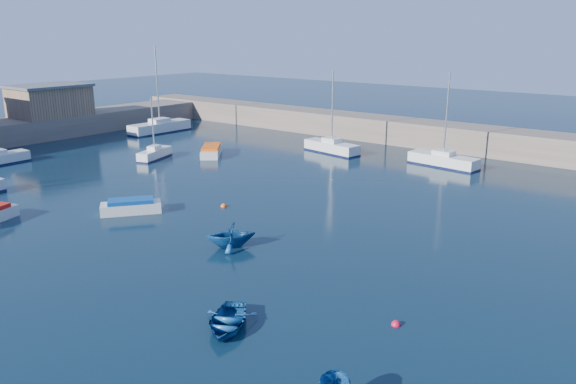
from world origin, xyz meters
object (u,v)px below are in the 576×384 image
Objects in this scene: brick_shed_a at (50,102)px; sailboat_4 at (160,127)px; dinghy_center at (227,321)px; sailboat_5 at (332,147)px; sailboat_6 at (443,160)px; motorboat_2 at (211,150)px; motorboat_1 at (131,206)px; dinghy_left at (231,235)px; sailboat_3 at (155,154)px.

sailboat_4 is (8.06, 9.53, -3.41)m from brick_shed_a.
sailboat_4 reaches higher than dinghy_center.
sailboat_5 is 0.97× the size of sailboat_6.
sailboat_5 is at bearing 3.99° from motorboat_2.
sailboat_5 is at bearing 128.10° from motorboat_1.
motorboat_1 is at bearing -21.64° from brick_shed_a.
sailboat_6 reaches higher than dinghy_left.
sailboat_4 is at bearing 49.78° from brick_shed_a.
brick_shed_a is 1.32× the size of sailboat_3.
sailboat_5 reaches higher than dinghy_center.
motorboat_2 is at bearing 10.03° from brick_shed_a.
brick_shed_a is at bearing 150.38° from motorboat_2.
sailboat_4 is 2.60× the size of motorboat_1.
sailboat_5 reaches higher than motorboat_1.
sailboat_4 reaches higher than dinghy_left.
sailboat_6 is (35.13, 4.32, -0.10)m from sailboat_4.
motorboat_1 is (-11.20, -26.54, -0.13)m from sailboat_6.
sailboat_4 is at bearing -174.49° from dinghy_left.
sailboat_4 is 1.26× the size of sailboat_5.
dinghy_left is (10.18, -25.61, 0.14)m from sailboat_5.
sailboat_4 is at bearing 113.16° from dinghy_center.
dinghy_left is at bearing -176.23° from sailboat_6.
brick_shed_a is 2.79× the size of dinghy_left.
motorboat_2 is at bearing 156.27° from motorboat_1.
sailboat_6 is at bearing 126.45° from dinghy_left.
sailboat_6 is at bearing 12.56° from sailboat_3.
sailboat_4 is 35.40m from sailboat_6.
motorboat_1 is at bearing 163.78° from sailboat_6.
sailboat_4 reaches higher than brick_shed_a.
dinghy_left is (9.84, -0.41, 0.29)m from motorboat_1.
brick_shed_a is at bearing 126.98° from dinghy_center.
sailboat_3 is 1.91× the size of dinghy_center.
sailboat_5 is 25.21m from motorboat_1.
sailboat_5 is 2.63× the size of dinghy_center.
motorboat_2 is at bearing 36.98° from sailboat_3.
sailboat_3 is 34.44m from dinghy_center.
sailboat_3 is 17.29m from motorboat_1.
sailboat_6 is 34.13m from dinghy_center.
sailboat_6 reaches higher than brick_shed_a.
dinghy_left reaches higher than motorboat_1.
dinghy_left is at bearing -81.54° from motorboat_2.
motorboat_2 is (-8.91, -8.49, -0.14)m from sailboat_5.
sailboat_5 is (31.65, 12.51, -3.49)m from brick_shed_a.
brick_shed_a reaches higher than dinghy_center.
sailboat_4 reaches higher than sailboat_3.
sailboat_3 reaches higher than brick_shed_a.
sailboat_6 is at bearing 8.47° from sailboat_4.
sailboat_4 is at bearing 119.64° from sailboat_3.
brick_shed_a is 19.94m from sailboat_3.
sailboat_5 is 12.30m from motorboat_2.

